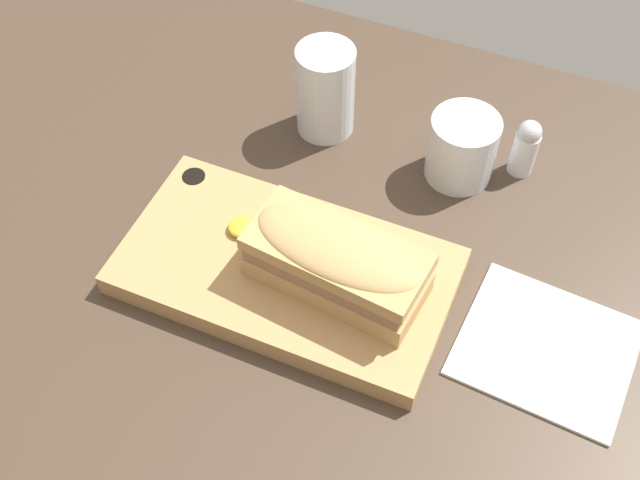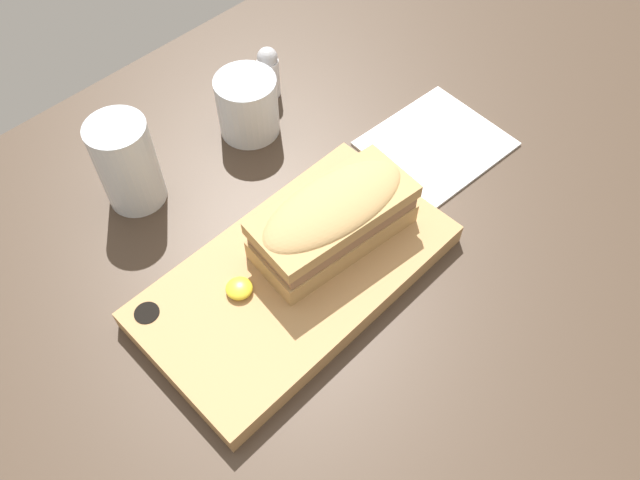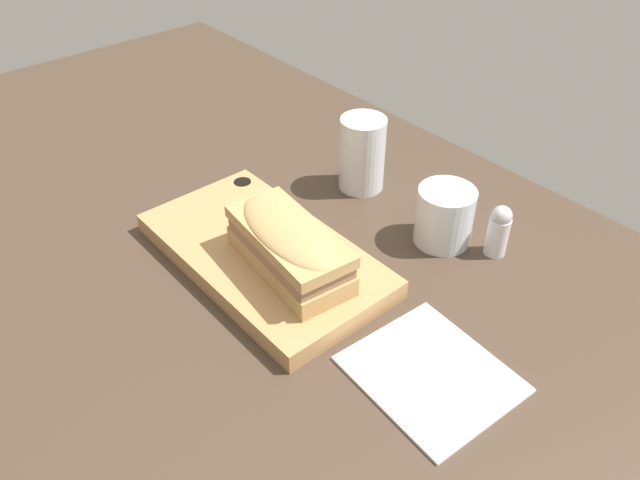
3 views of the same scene
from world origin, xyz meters
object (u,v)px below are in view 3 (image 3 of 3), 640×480
object	(u,v)px
sandwich	(292,243)
napkin	(431,374)
salt_shaker	(499,230)
wine_glass	(444,217)
water_glass	(362,158)
serving_board	(265,253)

from	to	relation	value
sandwich	napkin	size ratio (longest dim) A/B	1.06
napkin	salt_shaker	size ratio (longest dim) A/B	2.34
wine_glass	sandwich	bearing A→B (deg)	-106.97
water_glass	salt_shaker	xyz separation A→B (cm)	(24.52, 2.36, -1.19)
napkin	salt_shaker	distance (cm)	25.13
napkin	salt_shaker	world-z (taller)	salt_shaker
serving_board	napkin	size ratio (longest dim) A/B	1.95
sandwich	water_glass	bearing A→B (deg)	115.80
serving_board	salt_shaker	xyz separation A→B (cm)	(19.34, 25.41, 2.56)
serving_board	water_glass	size ratio (longest dim) A/B	2.98
water_glass	napkin	xyz separation A→B (cm)	(33.33, -20.88, -4.94)
napkin	water_glass	bearing A→B (deg)	147.93
serving_board	sandwich	size ratio (longest dim) A/B	1.85
wine_glass	napkin	world-z (taller)	wine_glass
water_glass	napkin	world-z (taller)	water_glass
water_glass	salt_shaker	distance (cm)	24.67
water_glass	serving_board	bearing A→B (deg)	-77.34
water_glass	wine_glass	bearing A→B (deg)	-3.30
napkin	sandwich	bearing A→B (deg)	-174.77
salt_shaker	sandwich	bearing A→B (deg)	-118.02
sandwich	water_glass	xyz separation A→B (cm)	(-11.08, 22.92, -1.48)
serving_board	napkin	bearing A→B (deg)	4.41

